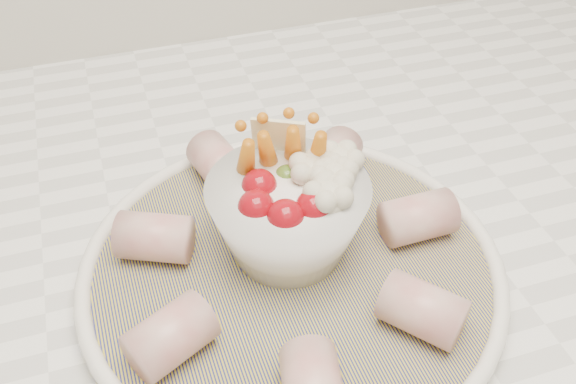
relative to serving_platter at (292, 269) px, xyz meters
name	(u,v)px	position (x,y,z in m)	size (l,w,h in m)	color
serving_platter	(292,269)	(0.00, 0.00, 0.00)	(0.32, 0.32, 0.02)	navy
veggie_bowl	(290,210)	(0.01, 0.02, 0.04)	(0.12, 0.12, 0.10)	white
cured_meat_rolls	(290,249)	(0.00, 0.00, 0.02)	(0.26, 0.29, 0.04)	#BC5756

